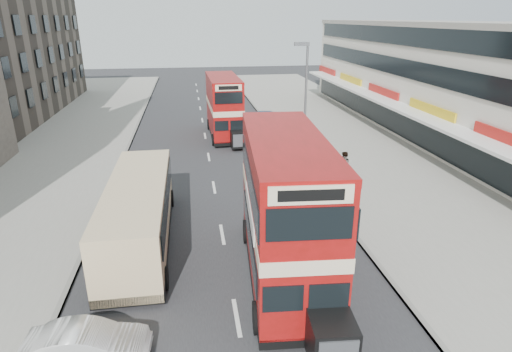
{
  "coord_description": "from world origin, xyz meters",
  "views": [
    {
      "loc": [
        -1.21,
        -9.89,
        9.64
      ],
      "look_at": [
        1.24,
        5.58,
        3.77
      ],
      "focal_mm": 29.88,
      "sensor_mm": 36.0,
      "label": 1
    }
  ],
  "objects_px": {
    "car_right_c": "(262,117)",
    "cyclist": "(272,155)",
    "car_left_front": "(87,345)",
    "car_right_b": "(269,138)",
    "coach": "(139,211)",
    "car_right_a": "(290,171)",
    "pedestrian_near": "(343,166)",
    "bus_main": "(286,209)",
    "street_lamp": "(305,94)",
    "bus_second": "(224,106)"
  },
  "relations": [
    {
      "from": "car_right_c",
      "to": "cyclist",
      "type": "xyz_separation_m",
      "value": [
        -1.29,
        -11.78,
        0.0
      ]
    },
    {
      "from": "car_left_front",
      "to": "car_right_b",
      "type": "height_order",
      "value": "car_left_front"
    },
    {
      "from": "coach",
      "to": "car_right_a",
      "type": "bearing_deg",
      "value": 36.96
    },
    {
      "from": "coach",
      "to": "pedestrian_near",
      "type": "relative_size",
      "value": 5.37
    },
    {
      "from": "bus_main",
      "to": "car_left_front",
      "type": "bearing_deg",
      "value": 31.83
    },
    {
      "from": "cyclist",
      "to": "car_right_a",
      "type": "bearing_deg",
      "value": -76.12
    },
    {
      "from": "street_lamp",
      "to": "car_left_front",
      "type": "distance_m",
      "value": 20.93
    },
    {
      "from": "car_left_front",
      "to": "car_right_c",
      "type": "bearing_deg",
      "value": -15.64
    },
    {
      "from": "cyclist",
      "to": "bus_main",
      "type": "bearing_deg",
      "value": -92.53
    },
    {
      "from": "bus_main",
      "to": "car_right_c",
      "type": "height_order",
      "value": "bus_main"
    },
    {
      "from": "car_right_a",
      "to": "coach",
      "type": "bearing_deg",
      "value": -49.11
    },
    {
      "from": "car_right_b",
      "to": "cyclist",
      "type": "relative_size",
      "value": 2.02
    },
    {
      "from": "bus_second",
      "to": "car_right_c",
      "type": "distance_m",
      "value": 5.79
    },
    {
      "from": "bus_second",
      "to": "pedestrian_near",
      "type": "xyz_separation_m",
      "value": [
        6.24,
        -12.14,
        -1.48
      ]
    },
    {
      "from": "bus_main",
      "to": "car_right_b",
      "type": "xyz_separation_m",
      "value": [
        2.8,
        18.07,
        -2.32
      ]
    },
    {
      "from": "car_right_c",
      "to": "car_right_a",
      "type": "bearing_deg",
      "value": 3.64
    },
    {
      "from": "bus_second",
      "to": "cyclist",
      "type": "relative_size",
      "value": 4.45
    },
    {
      "from": "street_lamp",
      "to": "pedestrian_near",
      "type": "xyz_separation_m",
      "value": [
        1.41,
        -4.41,
        -3.7
      ]
    },
    {
      "from": "street_lamp",
      "to": "coach",
      "type": "relative_size",
      "value": 0.81
    },
    {
      "from": "bus_second",
      "to": "car_right_b",
      "type": "height_order",
      "value": "bus_second"
    },
    {
      "from": "bus_main",
      "to": "car_right_c",
      "type": "bearing_deg",
      "value": -93.32
    },
    {
      "from": "cyclist",
      "to": "coach",
      "type": "bearing_deg",
      "value": -122.29
    },
    {
      "from": "coach",
      "to": "pedestrian_near",
      "type": "xyz_separation_m",
      "value": [
        11.61,
        5.73,
        -0.48
      ]
    },
    {
      "from": "bus_main",
      "to": "cyclist",
      "type": "distance_m",
      "value": 13.9
    },
    {
      "from": "bus_second",
      "to": "car_right_a",
      "type": "relative_size",
      "value": 1.76
    },
    {
      "from": "car_right_a",
      "to": "car_right_c",
      "type": "relative_size",
      "value": 1.31
    },
    {
      "from": "bus_main",
      "to": "car_right_c",
      "type": "relative_size",
      "value": 2.62
    },
    {
      "from": "coach",
      "to": "car_right_c",
      "type": "xyz_separation_m",
      "value": [
        9.25,
        21.72,
        -0.91
      ]
    },
    {
      "from": "street_lamp",
      "to": "cyclist",
      "type": "height_order",
      "value": "street_lamp"
    },
    {
      "from": "car_left_front",
      "to": "street_lamp",
      "type": "bearing_deg",
      "value": -29.01
    },
    {
      "from": "street_lamp",
      "to": "car_right_a",
      "type": "xyz_separation_m",
      "value": [
        -1.77,
        -3.82,
        -4.05
      ]
    },
    {
      "from": "car_right_a",
      "to": "car_right_c",
      "type": "xyz_separation_m",
      "value": [
        0.81,
        15.4,
        -0.08
      ]
    },
    {
      "from": "car_left_front",
      "to": "car_right_c",
      "type": "height_order",
      "value": "car_right_c"
    },
    {
      "from": "car_right_c",
      "to": "cyclist",
      "type": "distance_m",
      "value": 11.85
    },
    {
      "from": "coach",
      "to": "car_right_a",
      "type": "distance_m",
      "value": 10.58
    },
    {
      "from": "street_lamp",
      "to": "coach",
      "type": "xyz_separation_m",
      "value": [
        -10.2,
        -10.14,
        -3.22
      ]
    },
    {
      "from": "car_right_a",
      "to": "car_right_b",
      "type": "bearing_deg",
      "value": -177.33
    },
    {
      "from": "bus_second",
      "to": "car_right_a",
      "type": "height_order",
      "value": "bus_second"
    },
    {
      "from": "car_right_a",
      "to": "cyclist",
      "type": "relative_size",
      "value": 2.54
    },
    {
      "from": "street_lamp",
      "to": "bus_second",
      "type": "distance_m",
      "value": 9.38
    },
    {
      "from": "street_lamp",
      "to": "car_right_c",
      "type": "distance_m",
      "value": 12.33
    },
    {
      "from": "cyclist",
      "to": "car_left_front",
      "type": "bearing_deg",
      "value": -111.03
    },
    {
      "from": "car_right_c",
      "to": "street_lamp",
      "type": "bearing_deg",
      "value": 11.38
    },
    {
      "from": "street_lamp",
      "to": "car_left_front",
      "type": "xyz_separation_m",
      "value": [
        -11.09,
        -17.25,
        -4.19
      ]
    },
    {
      "from": "bus_main",
      "to": "bus_second",
      "type": "relative_size",
      "value": 1.14
    },
    {
      "from": "street_lamp",
      "to": "coach",
      "type": "height_order",
      "value": "street_lamp"
    },
    {
      "from": "car_right_a",
      "to": "car_right_b",
      "type": "xyz_separation_m",
      "value": [
        0.19,
        8.14,
        -0.17
      ]
    },
    {
      "from": "street_lamp",
      "to": "bus_main",
      "type": "relative_size",
      "value": 0.81
    },
    {
      "from": "cyclist",
      "to": "street_lamp",
      "type": "bearing_deg",
      "value": 11.33
    },
    {
      "from": "coach",
      "to": "bus_second",
      "type": "bearing_deg",
      "value": 73.36
    }
  ]
}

